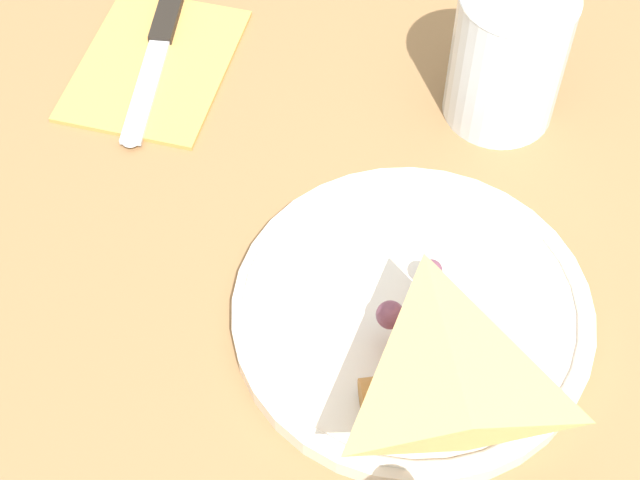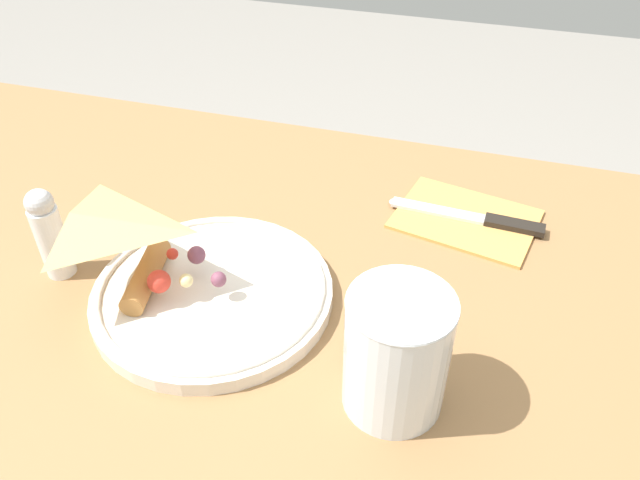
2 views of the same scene
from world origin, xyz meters
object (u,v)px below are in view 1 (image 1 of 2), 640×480
object	(u,v)px
dining_table	(393,385)
milk_glass	(507,59)
plate_pizza	(414,313)
napkin_folded	(155,64)
butter_knife	(157,53)

from	to	relation	value
dining_table	milk_glass	size ratio (longest dim) A/B	10.91
plate_pizza	milk_glass	size ratio (longest dim) A/B	2.09
milk_glass	plate_pizza	bearing A→B (deg)	-18.54
dining_table	napkin_folded	xyz separation A→B (m)	(-0.23, -0.21, 0.10)
napkin_folded	butter_knife	world-z (taller)	butter_knife
dining_table	butter_knife	world-z (taller)	butter_knife
dining_table	napkin_folded	world-z (taller)	napkin_folded
milk_glass	napkin_folded	xyz separation A→B (m)	(-0.03, -0.28, -0.05)
plate_pizza	butter_knife	size ratio (longest dim) A/B	1.31
plate_pizza	napkin_folded	world-z (taller)	plate_pizza
milk_glass	napkin_folded	world-z (taller)	milk_glass
dining_table	butter_knife	size ratio (longest dim) A/B	6.85
plate_pizza	napkin_folded	size ratio (longest dim) A/B	1.35
napkin_folded	butter_knife	size ratio (longest dim) A/B	0.97
napkin_folded	plate_pizza	bearing A→B (deg)	41.94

